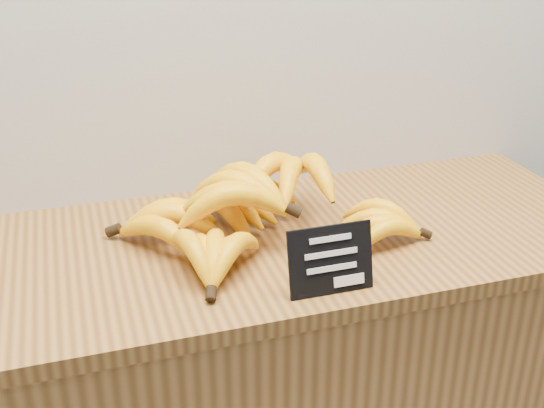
{
  "coord_description": "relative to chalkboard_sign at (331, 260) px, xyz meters",
  "views": [
    {
      "loc": [
        -0.35,
        1.66,
        1.53
      ],
      "look_at": [
        -0.02,
        2.7,
        1.02
      ],
      "focal_mm": 45.0,
      "sensor_mm": 36.0,
      "label": 1
    }
  ],
  "objects": [
    {
      "name": "counter_top",
      "position": [
        -0.05,
        0.21,
        -0.07
      ],
      "size": [
        1.37,
        0.54,
        0.03
      ],
      "primitive_type": "cube",
      "color": "brown",
      "rests_on": "counter"
    },
    {
      "name": "chalkboard_sign",
      "position": [
        0.0,
        0.0,
        0.0
      ],
      "size": [
        0.14,
        0.03,
        0.11
      ],
      "primitive_type": "cube",
      "rotation": [
        -0.23,
        0.0,
        0.0
      ],
      "color": "black",
      "rests_on": "counter_top"
    },
    {
      "name": "banana_pile",
      "position": [
        -0.07,
        0.22,
        0.0
      ],
      "size": [
        0.56,
        0.39,
        0.13
      ],
      "color": "#F9B709",
      "rests_on": "counter_top"
    }
  ]
}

